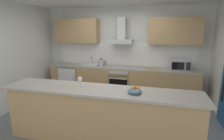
# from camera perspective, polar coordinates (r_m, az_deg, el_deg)

# --- Properties ---
(ground) EXTENTS (5.81, 4.68, 0.02)m
(ground) POSITION_cam_1_polar(r_m,az_deg,el_deg) (4.00, -1.95, -16.24)
(ground) COLOR slate
(wall_back) EXTENTS (5.81, 0.12, 2.60)m
(wall_back) POSITION_cam_1_polar(r_m,az_deg,el_deg) (5.39, 3.77, 5.98)
(wall_back) COLOR silver
(wall_back) RESTS_ON ground
(wall_left) EXTENTS (0.12, 4.68, 2.60)m
(wall_left) POSITION_cam_1_polar(r_m,az_deg,el_deg) (4.87, -31.15, 3.50)
(wall_left) COLOR silver
(wall_left) RESTS_ON ground
(backsplash_tile) EXTENTS (4.09, 0.02, 0.66)m
(backsplash_tile) POSITION_cam_1_polar(r_m,az_deg,el_deg) (5.32, 3.61, 5.15)
(backsplash_tile) COLOR white
(counter_back) EXTENTS (4.23, 0.60, 0.90)m
(counter_back) POSITION_cam_1_polar(r_m,az_deg,el_deg) (5.19, 2.83, -3.85)
(counter_back) COLOR tan
(counter_back) RESTS_ON ground
(counter_island) EXTENTS (3.34, 0.64, 0.97)m
(counter_island) POSITION_cam_1_polar(r_m,az_deg,el_deg) (3.13, -4.13, -14.52)
(counter_island) COLOR tan
(counter_island) RESTS_ON ground
(upper_cabinets) EXTENTS (4.18, 0.32, 0.70)m
(upper_cabinets) POSITION_cam_1_polar(r_m,az_deg,el_deg) (5.13, 3.37, 12.49)
(upper_cabinets) COLOR tan
(oven) EXTENTS (0.60, 0.62, 0.80)m
(oven) POSITION_cam_1_polar(r_m,az_deg,el_deg) (5.16, 2.69, -3.82)
(oven) COLOR slate
(oven) RESTS_ON ground
(refrigerator) EXTENTS (0.58, 0.60, 0.85)m
(refrigerator) POSITION_cam_1_polar(r_m,az_deg,el_deg) (5.69, -12.99, -2.94)
(refrigerator) COLOR white
(refrigerator) RESTS_ON ground
(microwave) EXTENTS (0.50, 0.38, 0.30)m
(microwave) POSITION_cam_1_polar(r_m,az_deg,el_deg) (4.93, 21.05, 1.61)
(microwave) COLOR #B7BABC
(microwave) RESTS_ON counter_back
(sink) EXTENTS (0.50, 0.40, 0.26)m
(sink) POSITION_cam_1_polar(r_m,az_deg,el_deg) (5.32, -6.93, 1.79)
(sink) COLOR silver
(sink) RESTS_ON counter_back
(kettle) EXTENTS (0.29, 0.15, 0.24)m
(kettle) POSITION_cam_1_polar(r_m,az_deg,el_deg) (5.15, -3.50, 2.37)
(kettle) COLOR #B7BABC
(kettle) RESTS_ON counter_back
(range_hood) EXTENTS (0.62, 0.45, 0.72)m
(range_hood) POSITION_cam_1_polar(r_m,az_deg,el_deg) (5.08, 3.16, 11.10)
(range_hood) COLOR #B7BABC
(wine_glass) EXTENTS (0.08, 0.08, 0.18)m
(wine_glass) POSITION_cam_1_polar(r_m,az_deg,el_deg) (3.06, -10.35, -3.15)
(wine_glass) COLOR silver
(wine_glass) RESTS_ON counter_island
(fruit_bowl) EXTENTS (0.22, 0.22, 0.12)m
(fruit_bowl) POSITION_cam_1_polar(r_m,az_deg,el_deg) (2.75, 7.36, -6.66)
(fruit_bowl) COLOR slate
(fruit_bowl) RESTS_ON counter_island
(chopping_board) EXTENTS (0.36, 0.25, 0.02)m
(chopping_board) POSITION_cam_1_polar(r_m,az_deg,el_deg) (4.93, 12.82, 0.49)
(chopping_board) COLOR tan
(chopping_board) RESTS_ON counter_back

